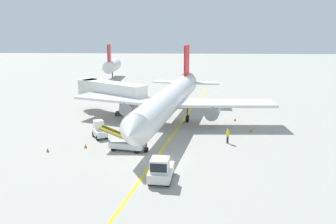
{
  "coord_description": "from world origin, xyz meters",
  "views": [
    {
      "loc": [
        2.45,
        -34.59,
        13.08
      ],
      "look_at": [
        0.27,
        10.71,
        2.5
      ],
      "focal_mm": 39.16,
      "sensor_mm": 36.0,
      "label": 1
    }
  ],
  "objects_px": {
    "safety_cone_wingtip_right": "(141,134)",
    "safety_cone_wingtip_left": "(235,119)",
    "safety_cone_nose_right": "(251,130)",
    "pushback_tug": "(161,170)",
    "belt_loader_forward_hold": "(126,143)",
    "airliner": "(170,100)",
    "jet_bridge": "(106,90)",
    "baggage_tug_near_wing": "(99,130)",
    "safety_cone_tail_area": "(48,150)",
    "ground_crew_marshaller": "(228,136)",
    "safety_cone_nose_left": "(85,146)"
  },
  "relations": [
    {
      "from": "jet_bridge",
      "to": "safety_cone_nose_left",
      "type": "distance_m",
      "value": 17.64
    },
    {
      "from": "jet_bridge",
      "to": "safety_cone_wingtip_left",
      "type": "relative_size",
      "value": 27.06
    },
    {
      "from": "safety_cone_tail_area",
      "to": "pushback_tug",
      "type": "bearing_deg",
      "value": -28.79
    },
    {
      "from": "baggage_tug_near_wing",
      "to": "belt_loader_forward_hold",
      "type": "relative_size",
      "value": 0.53
    },
    {
      "from": "baggage_tug_near_wing",
      "to": "safety_cone_tail_area",
      "type": "height_order",
      "value": "baggage_tug_near_wing"
    },
    {
      "from": "baggage_tug_near_wing",
      "to": "safety_cone_wingtip_right",
      "type": "relative_size",
      "value": 6.2
    },
    {
      "from": "safety_cone_nose_right",
      "to": "safety_cone_wingtip_right",
      "type": "height_order",
      "value": "same"
    },
    {
      "from": "safety_cone_nose_left",
      "to": "safety_cone_wingtip_left",
      "type": "height_order",
      "value": "same"
    },
    {
      "from": "pushback_tug",
      "to": "safety_cone_wingtip_right",
      "type": "bearing_deg",
      "value": 104.24
    },
    {
      "from": "ground_crew_marshaller",
      "to": "baggage_tug_near_wing",
      "type": "bearing_deg",
      "value": 174.51
    },
    {
      "from": "belt_loader_forward_hold",
      "to": "safety_cone_wingtip_right",
      "type": "xyz_separation_m",
      "value": [
        0.9,
        5.43,
        -0.56
      ]
    },
    {
      "from": "jet_bridge",
      "to": "pushback_tug",
      "type": "relative_size",
      "value": 3.17
    },
    {
      "from": "airliner",
      "to": "baggage_tug_near_wing",
      "type": "bearing_deg",
      "value": -140.14
    },
    {
      "from": "ground_crew_marshaller",
      "to": "safety_cone_nose_right",
      "type": "relative_size",
      "value": 3.86
    },
    {
      "from": "ground_crew_marshaller",
      "to": "safety_cone_nose_left",
      "type": "bearing_deg",
      "value": -171.37
    },
    {
      "from": "airliner",
      "to": "safety_cone_tail_area",
      "type": "relative_size",
      "value": 80.08
    },
    {
      "from": "safety_cone_tail_area",
      "to": "baggage_tug_near_wing",
      "type": "bearing_deg",
      "value": 50.91
    },
    {
      "from": "safety_cone_nose_left",
      "to": "safety_cone_tail_area",
      "type": "bearing_deg",
      "value": -157.69
    },
    {
      "from": "safety_cone_nose_right",
      "to": "safety_cone_tail_area",
      "type": "distance_m",
      "value": 24.84
    },
    {
      "from": "safety_cone_nose_right",
      "to": "safety_cone_wingtip_left",
      "type": "distance_m",
      "value": 5.46
    },
    {
      "from": "belt_loader_forward_hold",
      "to": "safety_cone_nose_right",
      "type": "xyz_separation_m",
      "value": [
        14.8,
        8.05,
        -0.56
      ]
    },
    {
      "from": "ground_crew_marshaller",
      "to": "airliner",
      "type": "bearing_deg",
      "value": 130.05
    },
    {
      "from": "airliner",
      "to": "pushback_tug",
      "type": "distance_m",
      "value": 19.34
    },
    {
      "from": "baggage_tug_near_wing",
      "to": "belt_loader_forward_hold",
      "type": "height_order",
      "value": "belt_loader_forward_hold"
    },
    {
      "from": "safety_cone_nose_right",
      "to": "baggage_tug_near_wing",
      "type": "bearing_deg",
      "value": -169.14
    },
    {
      "from": "safety_cone_nose_left",
      "to": "safety_cone_wingtip_right",
      "type": "height_order",
      "value": "same"
    },
    {
      "from": "pushback_tug",
      "to": "safety_cone_nose_right",
      "type": "distance_m",
      "value": 19.11
    },
    {
      "from": "pushback_tug",
      "to": "safety_cone_wingtip_left",
      "type": "height_order",
      "value": "pushback_tug"
    },
    {
      "from": "safety_cone_nose_right",
      "to": "pushback_tug",
      "type": "bearing_deg",
      "value": -123.44
    },
    {
      "from": "belt_loader_forward_hold",
      "to": "safety_cone_nose_left",
      "type": "relative_size",
      "value": 11.72
    },
    {
      "from": "belt_loader_forward_hold",
      "to": "airliner",
      "type": "bearing_deg",
      "value": 69.44
    },
    {
      "from": "pushback_tug",
      "to": "safety_cone_wingtip_left",
      "type": "bearing_deg",
      "value": 66.63
    },
    {
      "from": "airliner",
      "to": "jet_bridge",
      "type": "distance_m",
      "value": 12.05
    },
    {
      "from": "pushback_tug",
      "to": "safety_cone_wingtip_left",
      "type": "relative_size",
      "value": 8.55
    },
    {
      "from": "ground_crew_marshaller",
      "to": "safety_cone_tail_area",
      "type": "relative_size",
      "value": 3.86
    },
    {
      "from": "safety_cone_wingtip_right",
      "to": "safety_cone_wingtip_left",
      "type": "bearing_deg",
      "value": 32.24
    },
    {
      "from": "airliner",
      "to": "baggage_tug_near_wing",
      "type": "height_order",
      "value": "airliner"
    },
    {
      "from": "airliner",
      "to": "safety_cone_nose_right",
      "type": "height_order",
      "value": "airliner"
    },
    {
      "from": "airliner",
      "to": "jet_bridge",
      "type": "height_order",
      "value": "airliner"
    },
    {
      "from": "safety_cone_wingtip_left",
      "to": "baggage_tug_near_wing",
      "type": "bearing_deg",
      "value": -152.96
    },
    {
      "from": "jet_bridge",
      "to": "ground_crew_marshaller",
      "type": "relative_size",
      "value": 7.0
    },
    {
      "from": "baggage_tug_near_wing",
      "to": "safety_cone_nose_left",
      "type": "xyz_separation_m",
      "value": [
        -0.68,
        -3.87,
        -0.71
      ]
    },
    {
      "from": "ground_crew_marshaller",
      "to": "safety_cone_wingtip_right",
      "type": "xyz_separation_m",
      "value": [
        -10.34,
        2.44,
        -0.69
      ]
    },
    {
      "from": "belt_loader_forward_hold",
      "to": "safety_cone_wingtip_left",
      "type": "relative_size",
      "value": 11.72
    },
    {
      "from": "baggage_tug_near_wing",
      "to": "ground_crew_marshaller",
      "type": "height_order",
      "value": "baggage_tug_near_wing"
    },
    {
      "from": "ground_crew_marshaller",
      "to": "safety_cone_tail_area",
      "type": "height_order",
      "value": "ground_crew_marshaller"
    },
    {
      "from": "jet_bridge",
      "to": "baggage_tug_near_wing",
      "type": "bearing_deg",
      "value": -81.94
    },
    {
      "from": "airliner",
      "to": "pushback_tug",
      "type": "relative_size",
      "value": 9.37
    },
    {
      "from": "airliner",
      "to": "safety_cone_wingtip_right",
      "type": "xyz_separation_m",
      "value": [
        -3.34,
        -5.88,
        -3.2
      ]
    },
    {
      "from": "safety_cone_nose_right",
      "to": "safety_cone_wingtip_left",
      "type": "height_order",
      "value": "same"
    }
  ]
}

